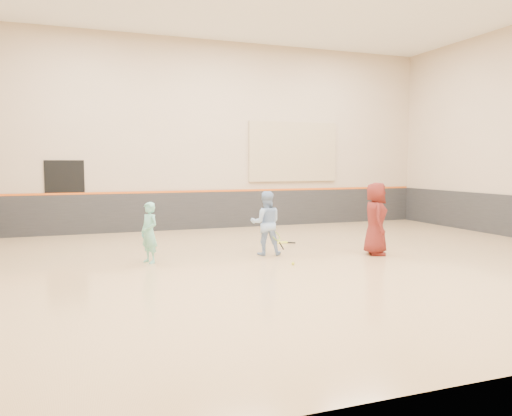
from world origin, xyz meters
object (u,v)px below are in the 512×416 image
object	(u,v)px
girl	(149,233)
spare_racket	(282,241)
young_man	(376,219)
instructor	(266,223)

from	to	relation	value
girl	spare_racket	distance (m)	4.01
girl	young_man	size ratio (longest dim) A/B	0.77
instructor	young_man	size ratio (longest dim) A/B	0.88
young_man	spare_racket	world-z (taller)	young_man
young_man	spare_racket	distance (m)	2.79
spare_racket	instructor	bearing A→B (deg)	-124.98
girl	spare_racket	xyz separation A→B (m)	(3.68, 1.48, -0.60)
instructor	spare_racket	world-z (taller)	instructor
young_man	spare_racket	bearing A→B (deg)	53.55
girl	young_man	bearing A→B (deg)	53.78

